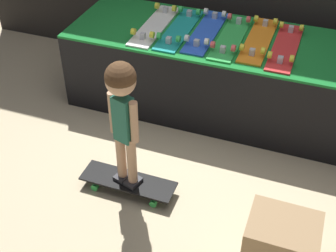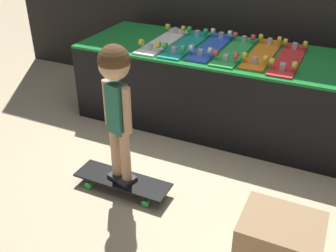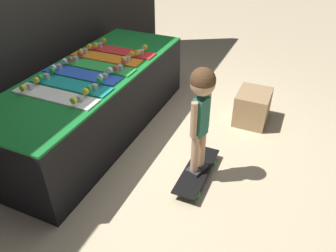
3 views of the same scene
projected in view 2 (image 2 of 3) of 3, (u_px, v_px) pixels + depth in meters
ground_plane at (196, 152)px, 3.20m from camera, size 16.00×16.00×0.00m
display_rack at (220, 88)px, 3.47m from camera, size 2.46×0.89×0.69m
skateboard_white_on_rack at (164, 41)px, 3.47m from camera, size 0.19×0.79×0.09m
skateboard_teal_on_rack at (186, 44)px, 3.40m from camera, size 0.19×0.79×0.09m
skateboard_blue_on_rack at (212, 46)px, 3.34m from camera, size 0.19×0.79×0.09m
skateboard_green_on_rack at (235, 50)px, 3.24m from camera, size 0.19×0.79×0.09m
skateboard_orange_on_rack at (262, 53)px, 3.19m from camera, size 0.19×0.79×0.09m
skateboard_red_on_rack at (289, 58)px, 3.08m from camera, size 0.19×0.79×0.09m
skateboard_on_floor at (123, 181)px, 2.75m from camera, size 0.69×0.21×0.09m
child at (116, 90)px, 2.40m from camera, size 0.23×0.20×0.97m
storage_box at (278, 246)px, 2.09m from camera, size 0.42×0.34×0.36m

